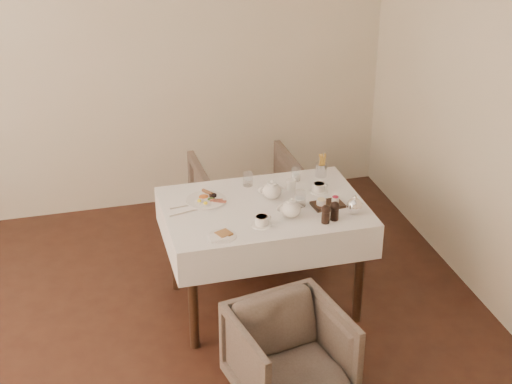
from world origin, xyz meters
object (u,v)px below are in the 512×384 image
at_px(table, 264,222).
at_px(teapot_centre, 272,189).
at_px(breakfast_plate, 206,199).
at_px(armchair_near, 290,356).
at_px(armchair_far, 248,203).

height_order(table, teapot_centre, teapot_centre).
bearing_deg(teapot_centre, table, -123.34).
xyz_separation_m(breakfast_plate, teapot_centre, (0.42, -0.08, 0.06)).
bearing_deg(armchair_near, breakfast_plate, 91.88).
bearing_deg(armchair_far, armchair_near, 81.61).
xyz_separation_m(table, armchair_far, (0.09, 0.80, -0.29)).
xyz_separation_m(armchair_near, armchair_far, (0.19, 1.72, 0.07)).
bearing_deg(armchair_near, teapot_centre, 69.35).
distance_m(armchair_near, armchair_far, 1.73).
bearing_deg(breakfast_plate, armchair_far, 47.52).
distance_m(table, breakfast_plate, 0.40).
bearing_deg(teapot_centre, armchair_far, 98.63).
relative_size(table, armchair_far, 1.66).
distance_m(table, teapot_centre, 0.21).
relative_size(breakfast_plate, teapot_centre, 1.52).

